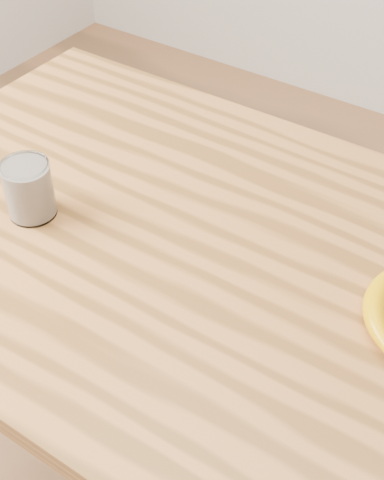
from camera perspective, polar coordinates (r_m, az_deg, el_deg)
The scene contains 3 objects.
table at distance 1.16m, azimuth -0.24°, elevation -4.81°, with size 1.20×0.80×0.90m.
smoothie_glass at distance 1.12m, azimuth -13.75°, elevation 4.21°, with size 0.08×0.08×0.10m.
banana at distance 1.00m, azimuth 15.47°, elevation -4.47°, with size 0.10×0.27×0.03m, color #E2A100, non-canonical shape.
Camera 1 is at (0.44, -0.65, 1.62)m, focal length 50.00 mm.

